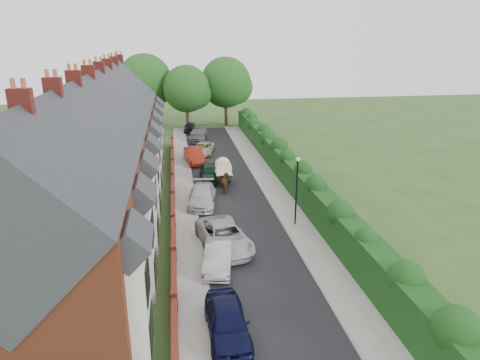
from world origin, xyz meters
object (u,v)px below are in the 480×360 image
Objects in this scene: lamppost at (297,183)px; horse_cart at (223,170)px; car_beige at (204,148)px; car_black at (190,127)px; horse at (226,183)px; car_green at (210,172)px; car_navy at (227,321)px; car_silver_b at (224,236)px; car_red at (194,156)px; car_white at (202,196)px; car_silver_a at (218,256)px; car_grey at (198,134)px.

lamppost is 10.92m from horse_cart.
car_beige is 1.12× the size of car_black.
car_beige is 2.45× the size of horse.
car_navy is at bearing -93.61° from car_green.
car_silver_b is 1.69× the size of horse_cart.
car_red is at bearing -84.86° from car_black.
car_white is at bearing -115.84° from horse_cart.
car_red reaches higher than horse.
car_white reaches higher than car_beige.
lamppost is 1.13× the size of car_navy.
car_navy is at bearing -96.16° from horse_cart.
horse reaches higher than car_black.
lamppost is 34.42m from car_black.
car_navy is 8.69m from car_silver_b.
lamppost reaches higher than car_red.
car_navy is at bearing -81.95° from car_white.
car_navy is 32.52m from car_beige.
car_green is 1.37× the size of horse_cart.
car_silver_a is 1.09× the size of car_black.
car_beige is 0.84× the size of car_grey.
car_silver_a is 2.38× the size of horse.
car_silver_a is at bearing -80.50° from car_white.
car_silver_a is at bearing -84.01° from car_black.
horse_cart is (1.12, -1.32, 0.61)m from car_green.
horse is at bearing -83.31° from car_red.
car_black is at bearing 100.38° from lamppost.
car_grey is at bearing 98.51° from car_silver_a.
car_red is at bearing 80.95° from car_silver_b.
horse is (2.04, 12.91, 0.06)m from car_silver_a.
car_silver_b is 10.60m from horse.
lamppost is 1.26× the size of car_black.
horse_cart is (2.31, 4.78, 0.66)m from car_white.
car_navy is 1.12× the size of car_black.
car_beige is (-5.09, 21.25, -2.66)m from lamppost.
horse is at bearing -72.19° from car_green.
car_silver_b is 12.64m from horse_cart.
car_navy is at bearing -107.45° from car_silver_b.
car_navy is at bearing -96.70° from car_red.
car_beige is at bearing 63.58° from car_red.
car_silver_a is at bearing -96.05° from car_red.
car_silver_b is 1.18× the size of car_red.
car_silver_b reaches higher than car_black.
horse is (-4.09, 7.91, -2.50)m from lamppost.
car_green is 1.83m from horse_cart.
car_silver_a is 33.32m from car_grey.
horse_cart reaches higher than car_black.
car_green is 22.52m from car_black.
car_silver_a is 0.81× the size of car_grey.
car_beige is 13.38m from horse.
car_white reaches higher than car_silver_a.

